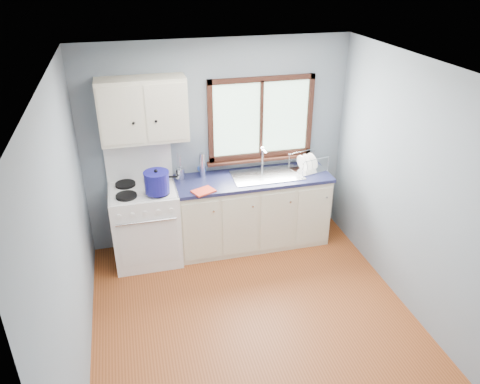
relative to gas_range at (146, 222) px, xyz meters
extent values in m
cube|color=brown|center=(0.95, -1.47, -0.50)|extent=(3.20, 3.60, 0.02)
cube|color=white|center=(0.95, -1.47, 2.02)|extent=(3.20, 3.60, 0.02)
cube|color=gray|center=(0.95, 0.34, 0.76)|extent=(3.20, 0.02, 2.50)
cube|color=gray|center=(0.95, -3.28, 0.76)|extent=(3.20, 0.02, 2.50)
cube|color=gray|center=(-0.66, -1.47, 0.76)|extent=(0.02, 3.60, 2.50)
cube|color=gray|center=(2.56, -1.47, 0.76)|extent=(0.02, 3.60, 2.50)
cube|color=white|center=(0.00, -0.01, -0.03)|extent=(0.76, 0.65, 0.92)
cube|color=white|center=(0.00, 0.30, 0.65)|extent=(0.76, 0.05, 0.44)
cube|color=silver|center=(0.00, -0.01, 0.43)|extent=(0.72, 0.59, 0.01)
cylinder|color=black|center=(-0.18, -0.16, 0.45)|extent=(0.23, 0.23, 0.03)
cylinder|color=black|center=(0.18, -0.16, 0.45)|extent=(0.23, 0.23, 0.03)
cylinder|color=black|center=(-0.18, 0.14, 0.45)|extent=(0.23, 0.23, 0.03)
cylinder|color=black|center=(0.18, 0.14, 0.45)|extent=(0.23, 0.23, 0.03)
cylinder|color=silver|center=(0.00, -0.35, 0.21)|extent=(0.66, 0.02, 0.02)
cube|color=silver|center=(0.00, -0.33, -0.09)|extent=(0.66, 0.01, 0.55)
cube|color=beige|center=(1.31, 0.02, -0.05)|extent=(1.85, 0.60, 0.88)
cube|color=black|center=(1.31, 0.04, -0.45)|extent=(1.85, 0.54, 0.08)
cube|color=#151838|center=(1.31, 0.02, 0.41)|extent=(1.89, 0.64, 0.04)
cube|color=silver|center=(1.49, 0.02, 0.43)|extent=(0.84, 0.46, 0.01)
cube|color=silver|center=(1.29, 0.02, 0.36)|extent=(0.36, 0.40, 0.14)
cube|color=silver|center=(1.69, 0.02, 0.36)|extent=(0.36, 0.40, 0.14)
cylinder|color=silver|center=(1.49, 0.22, 0.57)|extent=(0.02, 0.02, 0.28)
cylinder|color=silver|center=(1.49, 0.15, 0.70)|extent=(0.02, 0.16, 0.02)
sphere|color=silver|center=(1.49, 0.22, 0.71)|extent=(0.04, 0.04, 0.04)
cube|color=#9EC6A8|center=(1.49, 0.32, 1.06)|extent=(1.22, 0.01, 0.92)
cube|color=#361911|center=(1.49, 0.30, 1.53)|extent=(1.30, 0.05, 0.06)
cube|color=#361911|center=(1.49, 0.30, 0.59)|extent=(1.30, 0.05, 0.06)
cube|color=#361911|center=(0.87, 0.30, 1.06)|extent=(0.06, 0.05, 1.00)
cube|color=#361911|center=(2.10, 0.30, 1.06)|extent=(0.06, 0.05, 1.00)
cube|color=#361911|center=(1.49, 0.30, 1.06)|extent=(0.03, 0.05, 0.92)
cube|color=#361911|center=(1.49, 0.27, 0.54)|extent=(1.36, 0.10, 0.03)
cube|color=beige|center=(0.10, 0.16, 1.31)|extent=(0.95, 0.32, 0.70)
cube|color=beige|center=(-0.14, -0.01, 1.31)|extent=(0.44, 0.01, 0.62)
cube|color=beige|center=(0.34, -0.01, 1.31)|extent=(0.44, 0.01, 0.62)
sphere|color=black|center=(-0.02, -0.02, 1.23)|extent=(0.03, 0.03, 0.03)
sphere|color=black|center=(0.22, -0.02, 1.23)|extent=(0.03, 0.03, 0.03)
cylinder|color=black|center=(0.19, 0.16, 0.49)|extent=(0.27, 0.27, 0.05)
cube|color=black|center=(0.36, 0.13, 0.49)|extent=(0.14, 0.05, 0.01)
cylinder|color=navy|center=(0.16, -0.18, 0.58)|extent=(0.32, 0.32, 0.23)
cylinder|color=navy|center=(0.16, -0.18, 0.70)|extent=(0.34, 0.34, 0.02)
sphere|color=black|center=(0.16, -0.18, 0.72)|extent=(0.05, 0.05, 0.04)
cylinder|color=silver|center=(0.46, 0.18, 0.49)|extent=(0.13, 0.13, 0.13)
cylinder|color=silver|center=(0.48, 0.19, 0.63)|extent=(0.01, 0.01, 0.20)
cylinder|color=silver|center=(0.44, 0.19, 0.65)|extent=(0.01, 0.01, 0.23)
cylinder|color=silver|center=(0.46, 0.16, 0.62)|extent=(0.01, 0.01, 0.18)
cylinder|color=silver|center=(0.73, 0.19, 0.57)|extent=(0.09, 0.09, 0.29)
imported|color=blue|center=(0.75, 0.25, 0.54)|extent=(0.11, 0.11, 0.23)
cube|color=#EB432A|center=(0.67, -0.22, 0.44)|extent=(0.29, 0.26, 0.02)
cube|color=silver|center=(2.03, 0.06, 0.43)|extent=(0.47, 0.40, 0.01)
cylinder|color=silver|center=(1.88, -0.13, 0.52)|extent=(0.01, 0.01, 0.19)
cylinder|color=silver|center=(2.25, -0.03, 0.52)|extent=(0.01, 0.01, 0.19)
cylinder|color=silver|center=(1.81, 0.15, 0.52)|extent=(0.01, 0.01, 0.19)
cylinder|color=silver|center=(2.18, 0.25, 0.52)|extent=(0.01, 0.01, 0.19)
cylinder|color=silver|center=(2.07, -0.08, 0.62)|extent=(0.37, 0.11, 0.01)
cylinder|color=silver|center=(1.99, 0.20, 0.62)|extent=(0.37, 0.11, 0.01)
cylinder|color=white|center=(1.94, 0.03, 0.53)|extent=(0.11, 0.22, 0.21)
cylinder|color=white|center=(2.01, 0.05, 0.53)|extent=(0.11, 0.22, 0.21)
cylinder|color=white|center=(2.09, 0.07, 0.53)|extent=(0.11, 0.22, 0.21)
camera|label=1|loc=(-0.09, -4.86, 2.82)|focal=35.00mm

